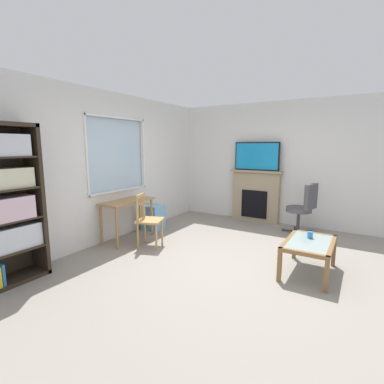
% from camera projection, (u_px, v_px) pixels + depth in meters
% --- Properties ---
extents(ground, '(6.17, 5.71, 0.02)m').
position_uv_depth(ground, '(229.00, 263.00, 4.18)').
color(ground, gray).
extents(wall_back_with_window, '(5.17, 0.15, 2.65)m').
position_uv_depth(wall_back_with_window, '(111.00, 168.00, 5.17)').
color(wall_back_with_window, silver).
rests_on(wall_back_with_window, ground).
extents(wall_right, '(0.12, 4.91, 2.65)m').
position_uv_depth(wall_right, '(280.00, 163.00, 6.19)').
color(wall_right, silver).
rests_on(wall_right, ground).
extents(bookshelf, '(0.90, 0.38, 1.98)m').
position_uv_depth(bookshelf, '(0.00, 203.00, 3.40)').
color(bookshelf, '#2D2319').
rests_on(bookshelf, ground).
extents(desk_under_window, '(1.00, 0.48, 0.74)m').
position_uv_depth(desk_under_window, '(127.00, 207.00, 5.10)').
color(desk_under_window, '#A37547').
rests_on(desk_under_window, ground).
extents(wooden_chair, '(0.54, 0.52, 0.90)m').
position_uv_depth(wooden_chair, '(148.00, 220.00, 4.82)').
color(wooden_chair, tan).
rests_on(wooden_chair, ground).
extents(plastic_drawer_unit, '(0.35, 0.40, 0.51)m').
position_uv_depth(plastic_drawer_unit, '(153.00, 217.00, 5.84)').
color(plastic_drawer_unit, '#72ADDB').
rests_on(plastic_drawer_unit, ground).
extents(fireplace, '(0.26, 1.16, 1.16)m').
position_uv_depth(fireplace, '(256.00, 196.00, 6.42)').
color(fireplace, tan).
rests_on(fireplace, ground).
extents(tv, '(0.06, 1.00, 0.62)m').
position_uv_depth(tv, '(257.00, 156.00, 6.26)').
color(tv, black).
rests_on(tv, fireplace).
extents(office_chair, '(0.58, 0.61, 1.00)m').
position_uv_depth(office_chair, '(303.00, 206.00, 5.45)').
color(office_chair, '#4C4C51').
rests_on(office_chair, ground).
extents(coffee_table, '(0.93, 0.59, 0.45)m').
position_uv_depth(coffee_table, '(309.00, 246.00, 3.79)').
color(coffee_table, '#8C9E99').
rests_on(coffee_table, ground).
extents(sippy_cup, '(0.07, 0.07, 0.09)m').
position_uv_depth(sippy_cup, '(310.00, 235.00, 3.90)').
color(sippy_cup, '#337FD6').
rests_on(sippy_cup, coffee_table).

